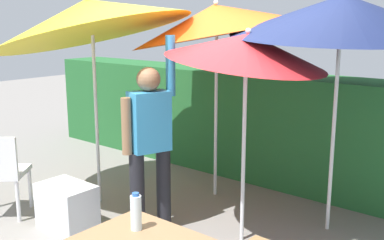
{
  "coord_description": "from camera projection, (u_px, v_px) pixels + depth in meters",
  "views": [
    {
      "loc": [
        2.69,
        -2.96,
        2.02
      ],
      "look_at": [
        0.0,
        0.3,
        1.1
      ],
      "focal_mm": 43.31,
      "sensor_mm": 36.0,
      "label": 1
    }
  ],
  "objects": [
    {
      "name": "umbrella_rainbow",
      "position": [
        343.0,
        15.0,
        4.13
      ],
      "size": [
        2.04,
        2.04,
        2.34
      ],
      "color": "silver",
      "rests_on": "ground_plane"
    },
    {
      "name": "bottle_water",
      "position": [
        136.0,
        212.0,
        2.85
      ],
      "size": [
        0.07,
        0.07,
        0.24
      ],
      "color": "silver",
      "rests_on": "folding_table"
    },
    {
      "name": "umbrella_orange",
      "position": [
        247.0,
        48.0,
        3.98
      ],
      "size": [
        1.44,
        1.42,
        2.0
      ],
      "color": "silver",
      "rests_on": "ground_plane"
    },
    {
      "name": "umbrella_navy",
      "position": [
        90.0,
        17.0,
        4.8
      ],
      "size": [
        2.16,
        2.11,
        2.53
      ],
      "color": "silver",
      "rests_on": "ground_plane"
    },
    {
      "name": "hedge_row",
      "position": [
        283.0,
        129.0,
        5.76
      ],
      "size": [
        8.0,
        0.7,
        1.36
      ],
      "primitive_type": "cube",
      "color": "#23602D",
      "rests_on": "ground_plane"
    },
    {
      "name": "chair_plastic",
      "position": [
        1.0,
        170.0,
        4.73
      ],
      "size": [
        0.62,
        0.62,
        0.89
      ],
      "color": "silver",
      "rests_on": "ground_plane"
    },
    {
      "name": "person_vendor",
      "position": [
        150.0,
        139.0,
        4.31
      ],
      "size": [
        0.32,
        0.55,
        1.88
      ],
      "color": "black",
      "rests_on": "ground_plane"
    },
    {
      "name": "cooler_box",
      "position": [
        67.0,
        207.0,
        4.53
      ],
      "size": [
        0.56,
        0.37,
        0.45
      ],
      "primitive_type": "cube",
      "color": "silver",
      "rests_on": "ground_plane"
    },
    {
      "name": "ground_plane",
      "position": [
        172.0,
        240.0,
        4.33
      ],
      "size": [
        24.0,
        24.0,
        0.0
      ],
      "primitive_type": "plane",
      "color": "gray"
    },
    {
      "name": "umbrella_yellow",
      "position": [
        216.0,
        20.0,
        5.01
      ],
      "size": [
        1.97,
        1.94,
        2.4
      ],
      "color": "silver",
      "rests_on": "ground_plane"
    }
  ]
}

